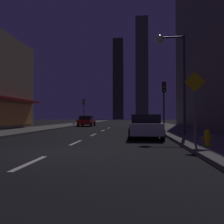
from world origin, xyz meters
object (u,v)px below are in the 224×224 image
Objects in this scene: fire_hydrant_far_left at (74,123)px; car_parked_far at (87,121)px; street_lamp_right at (171,60)px; traffic_light_near_right at (164,95)px; car_parked_near at (145,126)px; traffic_light_far_left at (84,106)px; pedestrian_crossing_sign at (195,101)px; fire_hydrant_yellow_near at (207,138)px.

car_parked_far is at bearing -38.76° from fire_hydrant_far_left.
traffic_light_near_right is at bearing 88.56° from street_lamp_right.
car_parked_near is 26.22m from traffic_light_far_left.
car_parked_far is at bearing 118.80° from street_lamp_right.
traffic_light_near_right and traffic_light_far_left have the same top height.
traffic_light_near_right reaches higher than fire_hydrant_far_left.
car_parked_near is at bearing -145.46° from street_lamp_right.
pedestrian_crossing_sign is (2.00, -3.76, 1.28)m from car_parked_near.
car_parked_far is 23.25m from pedestrian_crossing_sign.
pedestrian_crossing_sign is (11.50, -23.16, 1.56)m from fire_hydrant_far_left.
car_parked_near is at bearing -69.60° from traffic_light_far_left.
car_parked_near is 6.48× the size of fire_hydrant_far_left.
street_lamp_right is (8.98, -16.33, 4.33)m from car_parked_far.
fire_hydrant_far_left is at bearing 116.09° from car_parked_near.
fire_hydrant_yellow_near is 0.10× the size of street_lamp_right.
fire_hydrant_far_left is 21.89m from street_lamp_right.
car_parked_far is 2.96m from fire_hydrant_far_left.
car_parked_near is at bearing -63.91° from fire_hydrant_far_left.
pedestrian_crossing_sign reaches higher than fire_hydrant_far_left.
street_lamp_right reaches higher than fire_hydrant_far_left.
fire_hydrant_yellow_near is 26.63m from fire_hydrant_far_left.
traffic_light_near_right is at bearing 90.59° from pedestrian_crossing_sign.
fire_hydrant_far_left is at bearing 116.40° from pedestrian_crossing_sign.
street_lamp_right is 5.85m from pedestrian_crossing_sign.
traffic_light_far_left is (-11.00, 18.47, 0.00)m from traffic_light_near_right.
car_parked_near is 1.01× the size of traffic_light_near_right.
fire_hydrant_far_left is at bearing 141.24° from car_parked_far.
fire_hydrant_far_left is at bearing -94.52° from traffic_light_far_left.
traffic_light_far_left reaches higher than car_parked_near.
street_lamp_right is at bearing -58.18° from fire_hydrant_far_left.
street_lamp_right is (1.78, 1.23, 4.33)m from car_parked_near.
traffic_light_near_right is at bearing 92.19° from fire_hydrant_yellow_near.
fire_hydrant_yellow_near is at bearing -63.70° from fire_hydrant_far_left.
car_parked_near is at bearing 117.21° from fire_hydrant_yellow_near.
fire_hydrant_far_left is 0.16× the size of traffic_light_near_right.
fire_hydrant_far_left is at bearing 130.38° from traffic_light_near_right.
traffic_light_far_left is 0.64× the size of street_lamp_right.
fire_hydrant_far_left is (-9.50, 19.40, -0.29)m from car_parked_near.
car_parked_near is at bearing 118.01° from pedestrian_crossing_sign.
traffic_light_near_right reaches higher than fire_hydrant_yellow_near.
street_lamp_right is at bearing -91.44° from traffic_light_near_right.
car_parked_far is at bearing 128.21° from traffic_light_near_right.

